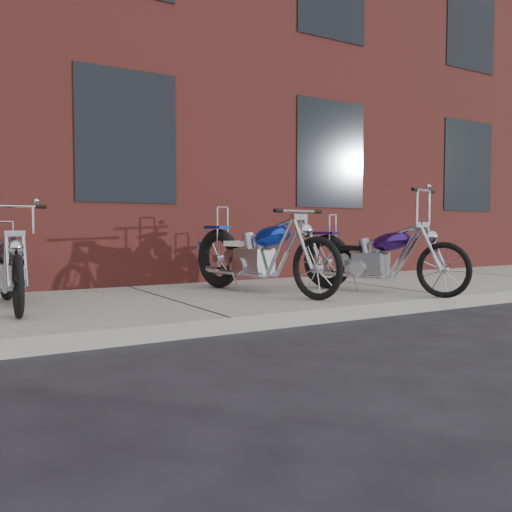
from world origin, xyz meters
TOP-DOWN VIEW (x-y plane):
  - ground at (0.00, 0.00)m, footprint 120.00×120.00m
  - sidewalk at (0.00, 1.50)m, footprint 22.00×3.00m
  - building_brick at (0.00, 8.00)m, footprint 22.00×10.00m
  - chopper_purple at (2.46, 0.75)m, footprint 0.90×2.15m
  - chopper_blue at (1.17, 1.46)m, footprint 0.78×2.45m
  - chopper_third at (-1.62, 1.68)m, footprint 0.49×2.02m

SIDE VIEW (x-z plane):
  - ground at x=0.00m, z-range 0.00..0.00m
  - sidewalk at x=0.00m, z-range 0.00..0.15m
  - chopper_third at x=-1.62m, z-range 0.00..1.03m
  - chopper_purple at x=2.46m, z-range -0.07..1.19m
  - chopper_blue at x=1.17m, z-range 0.06..1.14m
  - building_brick at x=0.00m, z-range 0.00..8.00m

